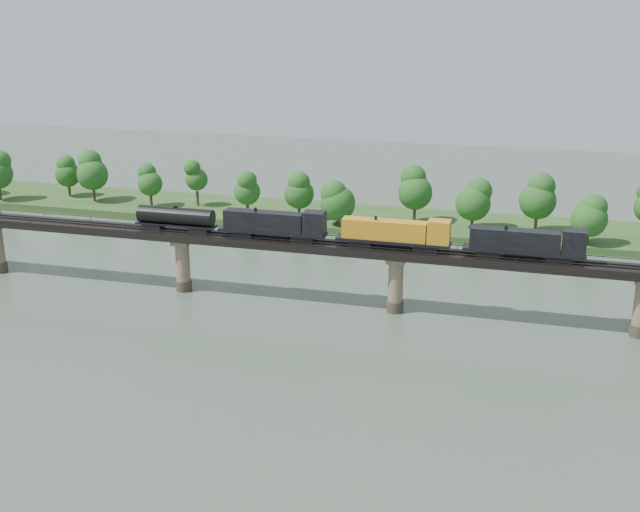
# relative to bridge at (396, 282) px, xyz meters

# --- Properties ---
(ground) EXTENTS (400.00, 400.00, 0.00)m
(ground) POSITION_rel_bridge_xyz_m (0.00, -30.00, -5.46)
(ground) COLOR #3A4A3C
(ground) RESTS_ON ground
(far_bank) EXTENTS (300.00, 24.00, 1.60)m
(far_bank) POSITION_rel_bridge_xyz_m (0.00, 55.00, -4.66)
(far_bank) COLOR #29481D
(far_bank) RESTS_ON ground
(bridge) EXTENTS (236.00, 30.00, 11.50)m
(bridge) POSITION_rel_bridge_xyz_m (0.00, 0.00, 0.00)
(bridge) COLOR #473A2D
(bridge) RESTS_ON ground
(bridge_superstructure) EXTENTS (220.00, 4.90, 0.75)m
(bridge_superstructure) POSITION_rel_bridge_xyz_m (0.00, 0.00, 6.33)
(bridge_superstructure) COLOR black
(bridge_superstructure) RESTS_ON bridge
(far_treeline) EXTENTS (289.06, 17.54, 13.60)m
(far_treeline) POSITION_rel_bridge_xyz_m (-8.21, 50.52, 3.37)
(far_treeline) COLOR #382619
(far_treeline) RESTS_ON far_bank
(freight_train) EXTENTS (79.37, 3.09, 5.46)m
(freight_train) POSITION_rel_bridge_xyz_m (-7.72, -0.00, 8.65)
(freight_train) COLOR black
(freight_train) RESTS_ON bridge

